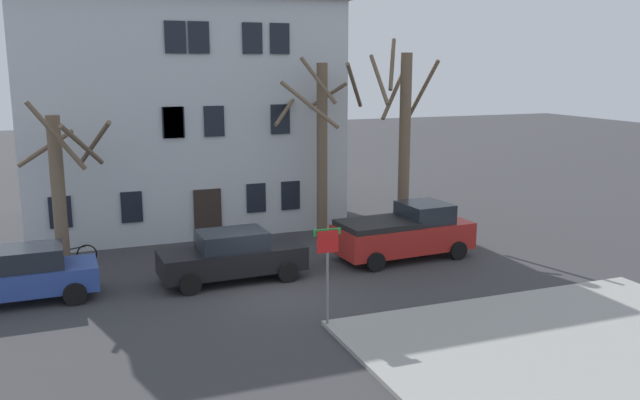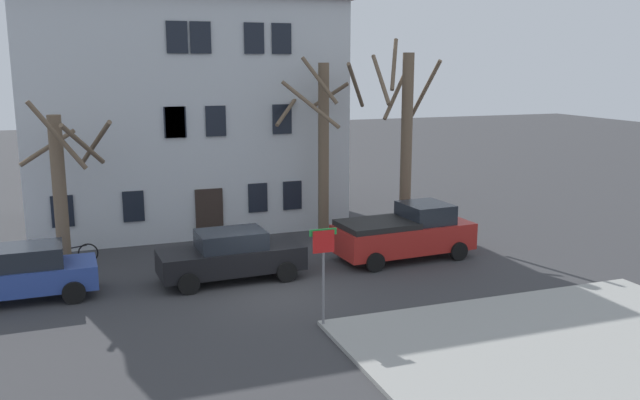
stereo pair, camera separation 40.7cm
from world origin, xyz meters
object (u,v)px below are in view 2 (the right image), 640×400
object	(u,v)px
building_main	(181,97)
bicycle_leaning	(73,253)
tree_bare_far	(405,137)
car_black_sedan	(231,255)
tree_bare_mid	(323,141)
tree_bare_near	(62,184)
pickup_truck_red	(405,233)
street_sign_pole	(323,259)
car_blue_wagon	(16,273)

from	to	relation	value
building_main	bicycle_leaning	size ratio (longest dim) A/B	7.74
tree_bare_far	car_black_sedan	size ratio (longest dim) A/B	1.68
tree_bare_mid	bicycle_leaning	bearing A→B (deg)	-177.17
tree_bare_near	pickup_truck_red	xyz separation A→B (m)	(11.60, -2.91, -2.05)
building_main	car_black_sedan	xyz separation A→B (m)	(0.05, -9.30, -4.73)
tree_bare_far	car_black_sedan	bearing A→B (deg)	-156.68
street_sign_pole	tree_bare_far	bearing A→B (deg)	51.40
bicycle_leaning	tree_bare_near	bearing A→B (deg)	-105.43
tree_bare_far	street_sign_pole	distance (m)	10.93
tree_bare_near	street_sign_pole	size ratio (longest dim) A/B	2.14
building_main	tree_bare_mid	size ratio (longest dim) A/B	1.84
pickup_truck_red	street_sign_pole	distance (m)	7.34
car_blue_wagon	tree_bare_far	bearing A→B (deg)	12.45
tree_bare_near	tree_bare_far	distance (m)	13.22
tree_bare_far	bicycle_leaning	distance (m)	13.55
car_black_sedan	pickup_truck_red	world-z (taller)	pickup_truck_red
tree_bare_mid	car_black_sedan	xyz separation A→B (m)	(-4.79, -4.25, -3.12)
car_blue_wagon	building_main	bearing A→B (deg)	54.49
tree_bare_near	car_blue_wagon	size ratio (longest dim) A/B	1.30
building_main	pickup_truck_red	bearing A→B (deg)	-53.92
pickup_truck_red	car_black_sedan	bearing A→B (deg)	-177.36
tree_bare_near	car_black_sedan	xyz separation A→B (m)	(5.08, -3.21, -2.17)
car_blue_wagon	bicycle_leaning	bearing A→B (deg)	65.91
bicycle_leaning	building_main	bearing A→B (deg)	48.58
tree_bare_near	building_main	bearing A→B (deg)	50.43
street_sign_pole	bicycle_leaning	world-z (taller)	street_sign_pole
tree_bare_mid	pickup_truck_red	bearing A→B (deg)	-66.46
tree_bare_near	car_black_sedan	size ratio (longest dim) A/B	1.23
street_sign_pole	tree_bare_mid	bearing A→B (deg)	69.68
tree_bare_mid	pickup_truck_red	size ratio (longest dim) A/B	1.41
pickup_truck_red	bicycle_leaning	xyz separation A→B (m)	(-11.44, 3.47, -0.59)
building_main	pickup_truck_red	world-z (taller)	building_main
building_main	street_sign_pole	world-z (taller)	building_main
bicycle_leaning	car_black_sedan	bearing A→B (deg)	-37.46
building_main	tree_bare_near	world-z (taller)	building_main
pickup_truck_red	street_sign_pole	bearing A→B (deg)	-134.56
car_blue_wagon	bicycle_leaning	size ratio (longest dim) A/B	2.62
tree_bare_mid	tree_bare_near	bearing A→B (deg)	-173.97
building_main	tree_bare_mid	world-z (taller)	building_main
pickup_truck_red	bicycle_leaning	size ratio (longest dim) A/B	2.97
car_blue_wagon	tree_bare_near	bearing A→B (deg)	64.37
tree_bare_near	pickup_truck_red	distance (m)	12.13
building_main	car_blue_wagon	xyz separation A→B (m)	(-6.45, -9.03, -4.69)
car_blue_wagon	street_sign_pole	distance (m)	9.49
car_blue_wagon	car_black_sedan	xyz separation A→B (m)	(6.49, -0.27, -0.03)
car_blue_wagon	pickup_truck_red	world-z (taller)	pickup_truck_red
car_black_sedan	tree_bare_near	bearing A→B (deg)	147.70
street_sign_pole	bicycle_leaning	xyz separation A→B (m)	(-6.33, 8.66, -1.56)
tree_bare_mid	bicycle_leaning	distance (m)	10.37
tree_bare_far	pickup_truck_red	distance (m)	4.75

